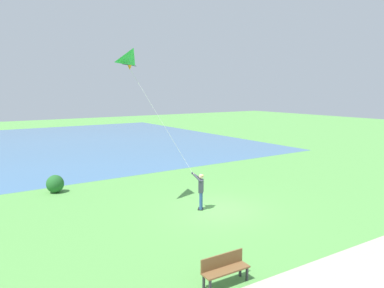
{
  "coord_description": "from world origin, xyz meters",
  "views": [
    {
      "loc": [
        -13.02,
        10.26,
        5.66
      ],
      "look_at": [
        0.24,
        1.32,
        3.26
      ],
      "focal_mm": 33.68,
      "sensor_mm": 36.0,
      "label": 1
    }
  ],
  "objects_px": {
    "person_kite_flyer": "(201,188)",
    "park_bench_near_walkway": "(224,267)",
    "flying_kite": "(134,59)",
    "lakeside_shrub": "(55,184)"
  },
  "relations": [
    {
      "from": "flying_kite",
      "to": "lakeside_shrub",
      "type": "height_order",
      "value": "flying_kite"
    },
    {
      "from": "park_bench_near_walkway",
      "to": "flying_kite",
      "type": "bearing_deg",
      "value": -6.49
    },
    {
      "from": "flying_kite",
      "to": "park_bench_near_walkway",
      "type": "relative_size",
      "value": 3.82
    },
    {
      "from": "flying_kite",
      "to": "person_kite_flyer",
      "type": "bearing_deg",
      "value": -129.65
    },
    {
      "from": "lakeside_shrub",
      "to": "flying_kite",
      "type": "bearing_deg",
      "value": -151.31
    },
    {
      "from": "person_kite_flyer",
      "to": "park_bench_near_walkway",
      "type": "bearing_deg",
      "value": 150.69
    },
    {
      "from": "person_kite_flyer",
      "to": "flying_kite",
      "type": "distance_m",
      "value": 6.77
    },
    {
      "from": "person_kite_flyer",
      "to": "lakeside_shrub",
      "type": "xyz_separation_m",
      "value": [
        6.85,
        5.06,
        -0.55
      ]
    },
    {
      "from": "park_bench_near_walkway",
      "to": "person_kite_flyer",
      "type": "bearing_deg",
      "value": -29.31
    },
    {
      "from": "person_kite_flyer",
      "to": "lakeside_shrub",
      "type": "distance_m",
      "value": 8.53
    }
  ]
}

